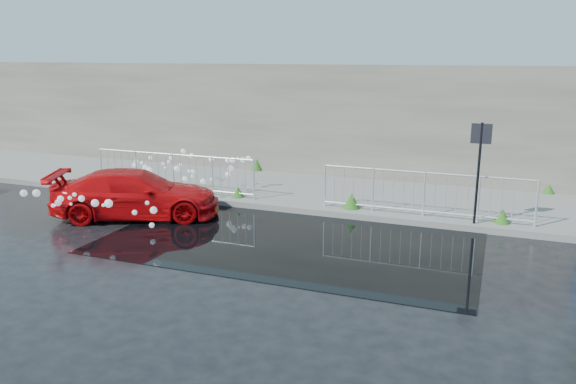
# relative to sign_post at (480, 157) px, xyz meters

# --- Properties ---
(ground) EXTENTS (90.00, 90.00, 0.00)m
(ground) POSITION_rel_sign_post_xyz_m (-4.20, -3.10, -1.72)
(ground) COLOR black
(ground) RESTS_ON ground
(pavement) EXTENTS (30.00, 4.00, 0.15)m
(pavement) POSITION_rel_sign_post_xyz_m (-4.20, 1.90, -1.65)
(pavement) COLOR slate
(pavement) RESTS_ON ground
(curb) EXTENTS (30.00, 0.25, 0.16)m
(curb) POSITION_rel_sign_post_xyz_m (-4.20, -0.10, -1.64)
(curb) COLOR slate
(curb) RESTS_ON ground
(retaining_wall) EXTENTS (30.00, 0.60, 3.50)m
(retaining_wall) POSITION_rel_sign_post_xyz_m (-4.20, 4.10, 0.18)
(retaining_wall) COLOR #544E47
(retaining_wall) RESTS_ON pavement
(puddle) EXTENTS (8.00, 5.00, 0.01)m
(puddle) POSITION_rel_sign_post_xyz_m (-3.70, -2.10, -1.72)
(puddle) COLOR black
(puddle) RESTS_ON ground
(sign_post) EXTENTS (0.45, 0.06, 2.50)m
(sign_post) POSITION_rel_sign_post_xyz_m (0.00, 0.00, 0.00)
(sign_post) COLOR black
(sign_post) RESTS_ON ground
(railing_left) EXTENTS (5.05, 0.05, 1.10)m
(railing_left) POSITION_rel_sign_post_xyz_m (-8.20, 0.25, -0.99)
(railing_left) COLOR silver
(railing_left) RESTS_ON pavement
(railing_right) EXTENTS (5.05, 0.05, 1.10)m
(railing_right) POSITION_rel_sign_post_xyz_m (-1.20, 0.25, -0.99)
(railing_right) COLOR silver
(railing_right) RESTS_ON pavement
(weeds) EXTENTS (12.17, 3.93, 0.40)m
(weeds) POSITION_rel_sign_post_xyz_m (-4.53, 1.40, -1.40)
(weeds) COLOR #205215
(weeds) RESTS_ON pavement
(water_spray) EXTENTS (3.50, 5.60, 1.04)m
(water_spray) POSITION_rel_sign_post_xyz_m (-8.13, -0.91, -0.99)
(water_spray) COLOR white
(water_spray) RESTS_ON ground
(red_car) EXTENTS (4.40, 3.15, 1.18)m
(red_car) POSITION_rel_sign_post_xyz_m (-7.95, -1.87, -1.13)
(red_car) COLOR #BB070A
(red_car) RESTS_ON ground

